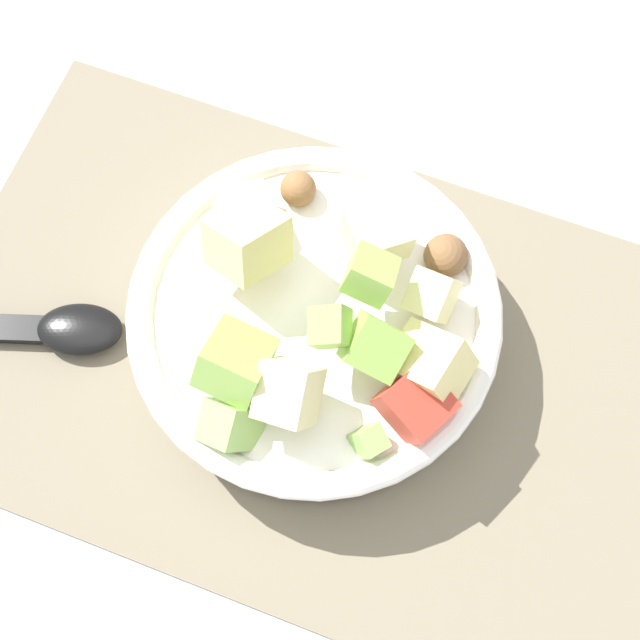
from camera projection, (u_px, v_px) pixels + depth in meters
name	position (u px, v px, depth m)	size (l,w,h in m)	color
ground_plane	(308.00, 360.00, 0.63)	(2.40, 2.40, 0.00)	silver
placemat	(308.00, 359.00, 0.63)	(0.49, 0.32, 0.01)	#756B56
salad_bowl	(321.00, 323.00, 0.59)	(0.23, 0.23, 0.11)	white
serving_spoon	(13.00, 328.00, 0.63)	(0.21, 0.09, 0.01)	black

